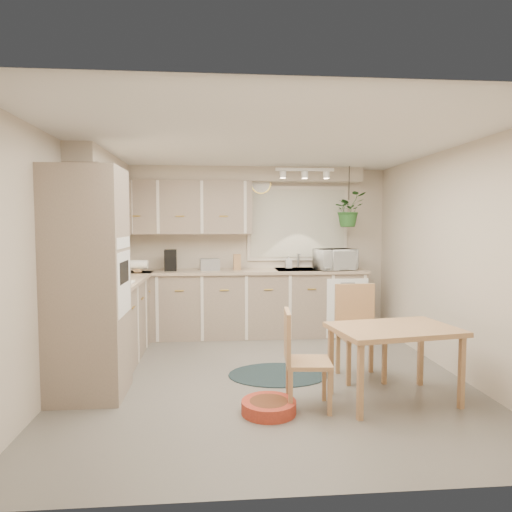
% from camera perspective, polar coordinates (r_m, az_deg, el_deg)
% --- Properties ---
extents(floor, '(4.20, 4.20, 0.00)m').
position_cam_1_polar(floor, '(4.91, 1.19, -14.87)').
color(floor, '#646158').
rests_on(floor, ground).
extents(ceiling, '(4.20, 4.20, 0.00)m').
position_cam_1_polar(ceiling, '(4.72, 1.23, 13.89)').
color(ceiling, silver).
rests_on(ceiling, wall_back).
extents(wall_back, '(4.00, 0.04, 2.40)m').
position_cam_1_polar(wall_back, '(6.75, -0.69, 0.69)').
color(wall_back, beige).
rests_on(wall_back, floor).
extents(wall_front, '(4.00, 0.04, 2.40)m').
position_cam_1_polar(wall_front, '(2.60, 6.17, -4.63)').
color(wall_front, beige).
rests_on(wall_front, floor).
extents(wall_left, '(0.04, 4.20, 2.40)m').
position_cam_1_polar(wall_left, '(4.88, -22.85, -0.89)').
color(wall_left, beige).
rests_on(wall_left, floor).
extents(wall_right, '(0.04, 4.20, 2.40)m').
position_cam_1_polar(wall_right, '(5.27, 23.38, -0.57)').
color(wall_right, beige).
rests_on(wall_right, floor).
extents(base_cab_left, '(0.60, 1.85, 0.90)m').
position_cam_1_polar(base_cab_left, '(5.74, -17.06, -7.62)').
color(base_cab_left, gray).
rests_on(base_cab_left, floor).
extents(base_cab_back, '(3.60, 0.60, 0.90)m').
position_cam_1_polar(base_cab_back, '(6.53, -2.25, -6.05)').
color(base_cab_back, gray).
rests_on(base_cab_back, floor).
extents(counter_left, '(0.64, 1.89, 0.04)m').
position_cam_1_polar(counter_left, '(5.67, -17.06, -2.96)').
color(counter_left, tan).
rests_on(counter_left, base_cab_left).
extents(counter_back, '(3.64, 0.64, 0.04)m').
position_cam_1_polar(counter_back, '(6.46, -2.26, -1.95)').
color(counter_back, tan).
rests_on(counter_back, base_cab_back).
extents(oven_stack, '(0.65, 0.65, 2.10)m').
position_cam_1_polar(oven_stack, '(4.44, -20.29, -3.22)').
color(oven_stack, gray).
rests_on(oven_stack, floor).
extents(wall_oven_face, '(0.02, 0.56, 0.58)m').
position_cam_1_polar(wall_oven_face, '(4.37, -16.24, -3.25)').
color(wall_oven_face, white).
rests_on(wall_oven_face, oven_stack).
extents(upper_cab_left, '(0.35, 2.00, 0.75)m').
position_cam_1_polar(upper_cab_left, '(5.78, -18.30, 6.13)').
color(upper_cab_left, gray).
rests_on(upper_cab_left, wall_left).
extents(upper_cab_back, '(2.00, 0.35, 0.75)m').
position_cam_1_polar(upper_cab_back, '(6.57, -9.36, 6.00)').
color(upper_cab_back, gray).
rests_on(upper_cab_back, wall_back).
extents(soffit_left, '(0.30, 2.00, 0.20)m').
position_cam_1_polar(soffit_left, '(5.83, -18.65, 10.80)').
color(soffit_left, beige).
rests_on(soffit_left, wall_left).
extents(soffit_back, '(3.60, 0.30, 0.20)m').
position_cam_1_polar(soffit_back, '(6.62, -2.36, 10.16)').
color(soffit_back, beige).
rests_on(soffit_back, wall_back).
extents(cooktop, '(0.52, 0.58, 0.02)m').
position_cam_1_polar(cooktop, '(5.11, -18.31, -3.46)').
color(cooktop, white).
rests_on(cooktop, counter_left).
extents(range_hood, '(0.40, 0.60, 0.14)m').
position_cam_1_polar(range_hood, '(5.07, -18.64, 1.65)').
color(range_hood, white).
rests_on(range_hood, upper_cab_left).
extents(window_blinds, '(1.40, 0.02, 1.00)m').
position_cam_1_polar(window_blinds, '(6.80, 5.23, 4.07)').
color(window_blinds, silver).
rests_on(window_blinds, wall_back).
extents(window_frame, '(1.50, 0.02, 1.10)m').
position_cam_1_polar(window_frame, '(6.81, 5.22, 4.07)').
color(window_frame, silver).
rests_on(window_frame, wall_back).
extents(sink, '(0.70, 0.48, 0.10)m').
position_cam_1_polar(sink, '(6.57, 5.61, -2.04)').
color(sink, '#979A9E').
rests_on(sink, counter_back).
extents(dishwasher_front, '(0.58, 0.02, 0.83)m').
position_cam_1_polar(dishwasher_front, '(6.48, 11.34, -6.43)').
color(dishwasher_front, white).
rests_on(dishwasher_front, base_cab_back).
extents(track_light_bar, '(0.80, 0.04, 0.04)m').
position_cam_1_polar(track_light_bar, '(6.33, 6.12, 10.69)').
color(track_light_bar, white).
rests_on(track_light_bar, ceiling).
extents(wall_clock, '(0.30, 0.03, 0.30)m').
position_cam_1_polar(wall_clock, '(6.75, 0.60, 9.02)').
color(wall_clock, '#E4BB50').
rests_on(wall_clock, wall_back).
extents(dining_table, '(1.17, 0.88, 0.68)m').
position_cam_1_polar(dining_table, '(4.37, 16.80, -12.80)').
color(dining_table, tan).
rests_on(dining_table, floor).
extents(chair_left, '(0.43, 0.43, 0.85)m').
position_cam_1_polar(chair_left, '(4.05, 6.55, -12.73)').
color(chair_left, tan).
rests_on(chair_left, floor).
extents(chair_back, '(0.46, 0.46, 0.96)m').
position_cam_1_polar(chair_back, '(4.86, 12.96, -9.33)').
color(chair_back, tan).
rests_on(chair_back, floor).
extents(braided_rug, '(1.08, 0.82, 0.01)m').
position_cam_1_polar(braided_rug, '(4.98, 2.82, -14.57)').
color(braided_rug, black).
rests_on(braided_rug, floor).
extents(pet_bed, '(0.47, 0.47, 0.11)m').
position_cam_1_polar(pet_bed, '(4.04, 1.61, -18.35)').
color(pet_bed, '#B93A25').
rests_on(pet_bed, floor).
extents(microwave, '(0.60, 0.42, 0.37)m').
position_cam_1_polar(microwave, '(6.56, 9.86, -0.14)').
color(microwave, white).
rests_on(microwave, counter_back).
extents(soap_bottle, '(0.10, 0.20, 0.09)m').
position_cam_1_polar(soap_bottle, '(6.68, 4.08, -1.20)').
color(soap_bottle, white).
rests_on(soap_bottle, counter_back).
extents(hanging_plant, '(0.57, 0.60, 0.38)m').
position_cam_1_polar(hanging_plant, '(6.59, 11.51, 5.24)').
color(hanging_plant, '#285C24').
rests_on(hanging_plant, ceiling).
extents(coffee_maker, '(0.18, 0.21, 0.30)m').
position_cam_1_polar(coffee_maker, '(6.48, -10.63, -0.51)').
color(coffee_maker, black).
rests_on(coffee_maker, counter_back).
extents(toaster, '(0.29, 0.19, 0.16)m').
position_cam_1_polar(toaster, '(6.47, -5.79, -1.05)').
color(toaster, '#979A9E').
rests_on(toaster, counter_back).
extents(knife_block, '(0.11, 0.11, 0.22)m').
position_cam_1_polar(knife_block, '(6.50, -2.37, -0.75)').
color(knife_block, tan).
rests_on(knife_block, counter_back).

